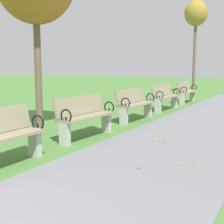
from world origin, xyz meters
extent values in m
cube|color=gray|center=(-0.45, 2.42, 0.47)|extent=(0.46, 1.60, 0.05)
cube|color=#B7B5AD|center=(-0.46, 3.16, 0.23)|extent=(0.20, 0.12, 0.45)
torus|color=black|center=(-0.40, 3.18, 0.59)|extent=(0.27, 0.03, 0.27)
cylinder|color=black|center=(-0.40, 3.18, 0.51)|extent=(0.03, 0.03, 0.12)
cube|color=gray|center=(-0.45, 4.75, 0.47)|extent=(0.52, 1.62, 0.05)
cube|color=gray|center=(-0.64, 4.76, 0.70)|extent=(0.20, 1.60, 0.40)
cube|color=#B7B5AD|center=(-0.49, 4.02, 0.23)|extent=(0.21, 0.13, 0.45)
cube|color=#B7B5AD|center=(-0.41, 5.49, 0.23)|extent=(0.21, 0.13, 0.45)
torus|color=black|center=(-0.43, 3.99, 0.59)|extent=(0.27, 0.04, 0.27)
cylinder|color=black|center=(-0.43, 3.99, 0.51)|extent=(0.03, 0.03, 0.12)
torus|color=black|center=(-0.35, 5.51, 0.59)|extent=(0.27, 0.04, 0.27)
cylinder|color=black|center=(-0.35, 5.51, 0.51)|extent=(0.03, 0.03, 0.12)
cube|color=gray|center=(-0.45, 7.23, 0.47)|extent=(0.50, 1.62, 0.05)
cube|color=gray|center=(-0.64, 7.24, 0.70)|extent=(0.18, 1.60, 0.40)
cube|color=#B7B5AD|center=(-0.48, 6.49, 0.23)|extent=(0.20, 0.13, 0.45)
cube|color=#B7B5AD|center=(-0.42, 7.97, 0.23)|extent=(0.20, 0.13, 0.45)
torus|color=black|center=(-0.42, 6.47, 0.59)|extent=(0.27, 0.04, 0.27)
cylinder|color=black|center=(-0.42, 6.47, 0.51)|extent=(0.03, 0.03, 0.12)
torus|color=black|center=(-0.36, 7.99, 0.59)|extent=(0.27, 0.04, 0.27)
cylinder|color=black|center=(-0.36, 7.99, 0.51)|extent=(0.03, 0.03, 0.12)
cube|color=gray|center=(-0.45, 9.70, 0.47)|extent=(0.52, 1.62, 0.05)
cube|color=gray|center=(-0.64, 9.71, 0.70)|extent=(0.20, 1.60, 0.40)
cube|color=#B7B5AD|center=(-0.49, 8.96, 0.23)|extent=(0.21, 0.13, 0.45)
cube|color=#B7B5AD|center=(-0.41, 10.44, 0.23)|extent=(0.21, 0.13, 0.45)
torus|color=black|center=(-0.43, 8.94, 0.59)|extent=(0.27, 0.04, 0.27)
cylinder|color=black|center=(-0.43, 8.94, 0.51)|extent=(0.03, 0.03, 0.12)
torus|color=black|center=(-0.35, 10.45, 0.59)|extent=(0.27, 0.04, 0.27)
cylinder|color=black|center=(-0.35, 10.45, 0.51)|extent=(0.03, 0.03, 0.12)
cube|color=gray|center=(-0.45, 12.23, 0.47)|extent=(0.44, 1.60, 0.05)
cube|color=gray|center=(-0.64, 12.23, 0.70)|extent=(0.13, 1.60, 0.40)
cube|color=#B7B5AD|center=(-0.45, 11.49, 0.23)|extent=(0.20, 0.12, 0.45)
cube|color=#B7B5AD|center=(-0.45, 12.97, 0.23)|extent=(0.20, 0.12, 0.45)
torus|color=black|center=(-0.39, 11.47, 0.59)|extent=(0.27, 0.03, 0.27)
cylinder|color=black|center=(-0.39, 11.47, 0.51)|extent=(0.03, 0.03, 0.12)
torus|color=black|center=(-0.39, 12.99, 0.59)|extent=(0.27, 0.03, 0.27)
cylinder|color=black|center=(-0.39, 12.99, 0.51)|extent=(0.03, 0.03, 0.12)
cylinder|color=brown|center=(-1.90, 4.87, 1.42)|extent=(0.16, 0.16, 2.84)
cylinder|color=brown|center=(-1.45, 16.80, 1.95)|extent=(0.16, 0.16, 3.91)
ellipsoid|color=olive|center=(-1.45, 16.80, 4.34)|extent=(1.23, 1.23, 1.35)
cylinder|color=brown|center=(-2.01, 12.90, 0.00)|extent=(0.13, 0.13, 0.00)
cylinder|color=#BC842D|center=(-1.34, 11.29, 0.00)|extent=(0.09, 0.09, 0.00)
cylinder|color=gold|center=(0.87, 5.34, 0.02)|extent=(0.10, 0.10, 0.00)
cylinder|color=#93511E|center=(1.12, 5.13, 0.02)|extent=(0.12, 0.12, 0.00)
cylinder|color=#BC842D|center=(1.87, 3.91, 0.02)|extent=(0.09, 0.09, 0.00)
cylinder|color=gold|center=(2.10, 4.11, 0.02)|extent=(0.09, 0.09, 0.00)
cylinder|color=brown|center=(1.38, 3.39, 0.02)|extent=(0.11, 0.11, 0.00)
camera|label=1|loc=(3.26, -0.76, 1.54)|focal=50.72mm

